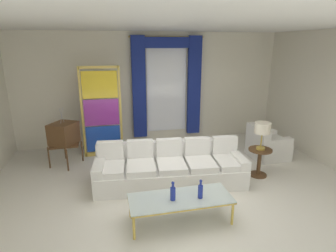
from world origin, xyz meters
TOP-DOWN VIEW (x-y plane):
  - ground_plane at (0.00, 0.00)m, footprint 16.00×16.00m
  - wall_rear at (0.00, 3.06)m, footprint 8.00×0.12m
  - wall_right at (3.66, 0.60)m, footprint 0.12×7.00m
  - ceiling_slab at (0.00, 0.80)m, footprint 8.00×7.60m
  - curtained_window at (0.40, 2.89)m, footprint 2.00×0.17m
  - couch_white_long at (-0.09, 0.47)m, footprint 2.99×1.20m
  - coffee_table at (-0.23, -0.81)m, footprint 1.59×0.62m
  - bottle_blue_decanter at (-0.36, -0.85)m, footprint 0.08×0.08m
  - bottle_crystal_tall at (0.07, -0.88)m, footprint 0.08×0.08m
  - vintage_tv at (-2.22, 1.83)m, footprint 0.73×0.76m
  - armchair_white at (2.50, 1.18)m, footprint 0.82×0.82m
  - stained_glass_divider at (-1.37, 2.21)m, footprint 0.95×0.05m
  - peacock_figurine at (-0.97, 1.88)m, footprint 0.44×0.60m
  - round_side_table at (1.80, 0.33)m, footprint 0.48×0.48m
  - table_lamp_brass at (1.80, 0.33)m, footprint 0.32×0.32m

SIDE VIEW (x-z plane):
  - ground_plane at x=0.00m, z-range 0.00..0.00m
  - peacock_figurine at x=-0.97m, z-range -0.03..0.47m
  - armchair_white at x=2.50m, z-range -0.11..0.69m
  - couch_white_long at x=-0.09m, z-range -0.12..0.74m
  - round_side_table at x=1.80m, z-range 0.06..0.65m
  - coffee_table at x=-0.23m, z-range 0.17..0.58m
  - bottle_blue_decanter at x=-0.36m, z-range 0.38..0.69m
  - bottle_crystal_tall at x=0.07m, z-range 0.38..0.69m
  - vintage_tv at x=-2.22m, z-range 0.06..1.40m
  - table_lamp_brass at x=1.80m, z-range 0.74..1.31m
  - stained_glass_divider at x=-1.37m, z-range -0.04..2.16m
  - wall_rear at x=0.00m, z-range 0.00..3.00m
  - wall_right at x=3.66m, z-range 0.00..3.00m
  - curtained_window at x=0.40m, z-range 0.39..3.09m
  - ceiling_slab at x=0.00m, z-range 3.00..3.04m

